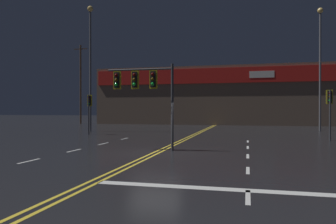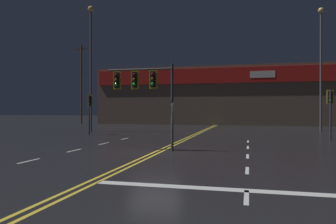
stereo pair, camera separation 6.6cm
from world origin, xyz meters
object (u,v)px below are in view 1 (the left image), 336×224
object	(u,v)px
streetlight_near_left	(90,54)
streetlight_median_approach	(320,55)
traffic_signal_corner_northwest	(89,105)
traffic_signal_corner_northeast	(330,103)
traffic_signal_median	(143,84)

from	to	relation	value
streetlight_near_left	streetlight_median_approach	xyz separation A→B (m)	(22.18, 6.34, 0.06)
traffic_signal_corner_northwest	streetlight_median_approach	xyz separation A→B (m)	(20.36, 10.12, 5.14)
traffic_signal_corner_northeast	streetlight_median_approach	size ratio (longest dim) A/B	0.28
traffic_signal_corner_northeast	traffic_signal_corner_northwest	xyz separation A→B (m)	(-18.78, 0.96, -0.08)
traffic_signal_corner_northwest	streetlight_median_approach	bearing A→B (deg)	26.44
traffic_signal_median	traffic_signal_corner_northwest	xyz separation A→B (m)	(-7.81, 9.15, -0.97)
traffic_signal_corner_northeast	streetlight_near_left	bearing A→B (deg)	167.05
traffic_signal_median	traffic_signal_corner_northwest	bearing A→B (deg)	130.50
streetlight_near_left	streetlight_median_approach	size ratio (longest dim) A/B	0.99
traffic_signal_median	traffic_signal_corner_northwest	size ratio (longest dim) A/B	1.32
traffic_signal_median	streetlight_near_left	size ratio (longest dim) A/B	0.37
traffic_signal_corner_northeast	streetlight_median_approach	distance (m)	12.28
traffic_signal_median	streetlight_median_approach	bearing A→B (deg)	56.94
traffic_signal_median	streetlight_median_approach	size ratio (longest dim) A/B	0.36
traffic_signal_corner_northeast	streetlight_median_approach	bearing A→B (deg)	81.87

